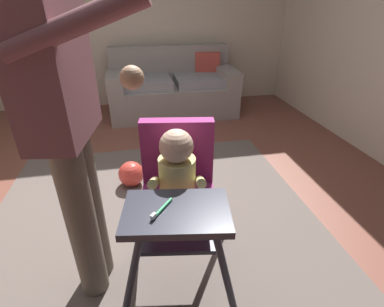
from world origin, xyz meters
The scene contains 9 objects.
ground centered at (0.00, 0.00, -0.05)m, with size 6.30×6.65×0.10m, color brown.
wall_far centered at (0.00, 2.56, 1.39)m, with size 5.50×0.06×2.79m, color beige.
area_rug centered at (0.13, -0.31, 0.00)m, with size 2.32×2.47×0.01m, color #615650.
couch centered at (0.58, 2.04, 0.33)m, with size 1.67×0.86×0.86m.
high_chair centered at (0.23, -0.71, 0.63)m, with size 0.69×0.79×0.92m.
adult_standing centered at (-0.22, -0.64, 0.94)m, with size 0.51×0.55×1.66m.
toy_ball centered at (-0.02, 0.27, 0.11)m, with size 0.21×0.21×0.21m, color #D13D33.
side_table centered at (-0.85, 1.80, 0.38)m, with size 0.40×0.40×0.52m.
sippy_cup centered at (-0.85, 1.80, 0.57)m, with size 0.07×0.07×0.10m, color #284CB7.
Camera 1 is at (0.08, -1.83, 1.39)m, focal length 26.79 mm.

